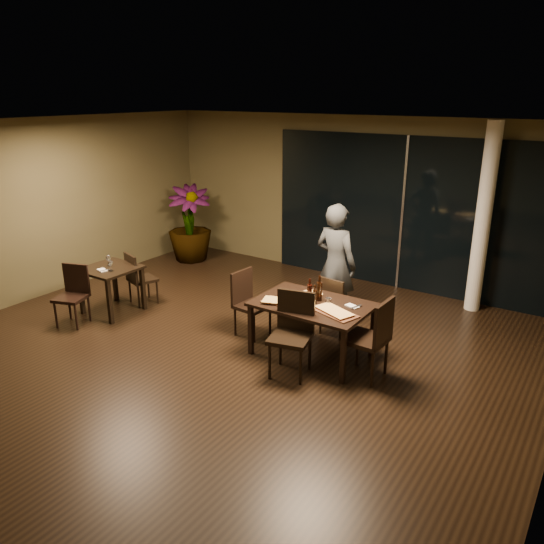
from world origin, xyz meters
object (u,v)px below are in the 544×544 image
(chair_main_right, at_px, (373,335))
(diner, at_px, (336,265))
(potted_plant, at_px, (190,224))
(chair_main_left, at_px, (248,299))
(chair_side_near, at_px, (73,291))
(bottle_a, at_px, (310,290))
(chair_side_far, at_px, (138,276))
(main_table, at_px, (312,308))
(chair_main_near, at_px, (293,329))
(bottle_c, at_px, (319,288))
(side_table, at_px, (111,275))
(bottle_b, at_px, (315,295))
(chair_main_far, at_px, (335,303))

(chair_main_right, height_order, diner, diner)
(diner, xyz_separation_m, potted_plant, (-3.98, 1.15, -0.14))
(chair_main_left, bearing_deg, chair_side_near, 120.34)
(chair_main_right, relative_size, bottle_a, 3.43)
(chair_side_far, bearing_deg, main_table, -161.24)
(chair_main_near, relative_size, chair_main_right, 1.00)
(chair_main_near, distance_m, bottle_c, 0.73)
(main_table, relative_size, chair_main_left, 1.57)
(side_table, height_order, chair_side_far, chair_side_far)
(side_table, height_order, potted_plant, potted_plant)
(chair_main_right, bearing_deg, chair_side_near, -75.59)
(chair_main_left, bearing_deg, diner, -34.33)
(chair_main_right, bearing_deg, bottle_c, -103.89)
(side_table, xyz_separation_m, bottle_c, (3.43, 0.63, 0.30))
(diner, distance_m, bottle_c, 1.04)
(chair_side_far, bearing_deg, bottle_b, -161.20)
(chair_main_right, xyz_separation_m, chair_side_far, (-4.22, 0.08, -0.09))
(bottle_a, bearing_deg, bottle_b, -23.87)
(side_table, height_order, chair_main_near, chair_main_near)
(chair_main_far, relative_size, potted_plant, 0.57)
(main_table, distance_m, potted_plant, 4.81)
(chair_main_left, xyz_separation_m, diner, (0.86, 1.06, 0.40))
(bottle_a, distance_m, bottle_c, 0.13)
(chair_side_far, distance_m, potted_plant, 2.52)
(chair_main_right, height_order, bottle_b, chair_main_right)
(potted_plant, bearing_deg, main_table, -28.26)
(chair_main_near, bearing_deg, chair_main_right, 10.01)
(chair_main_far, relative_size, bottle_c, 2.59)
(chair_side_near, distance_m, diner, 4.00)
(main_table, height_order, chair_side_far, chair_side_far)
(chair_main_left, bearing_deg, bottle_b, -88.58)
(chair_main_far, relative_size, diner, 0.48)
(bottle_a, bearing_deg, chair_side_near, -161.52)
(chair_main_near, bearing_deg, chair_main_left, 138.90)
(chair_side_near, bearing_deg, main_table, -2.26)
(main_table, bearing_deg, bottle_a, 147.03)
(chair_main_far, bearing_deg, side_table, 25.89)
(main_table, height_order, chair_main_far, chair_main_far)
(chair_main_left, bearing_deg, chair_main_far, -55.07)
(side_table, xyz_separation_m, chair_side_near, (-0.14, -0.61, -0.11))
(chair_main_far, relative_size, chair_main_near, 0.86)
(side_table, height_order, bottle_a, bottle_a)
(chair_main_near, xyz_separation_m, diner, (-0.27, 1.65, 0.34))
(diner, bearing_deg, chair_main_far, 124.39)
(chair_main_far, height_order, bottle_b, bottle_b)
(potted_plant, relative_size, bottle_a, 5.12)
(side_table, height_order, chair_side_near, chair_side_near)
(side_table, xyz_separation_m, potted_plant, (-0.83, 2.78, 0.16))
(chair_side_far, height_order, diner, diner)
(chair_main_near, bearing_deg, chair_main_far, 78.58)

